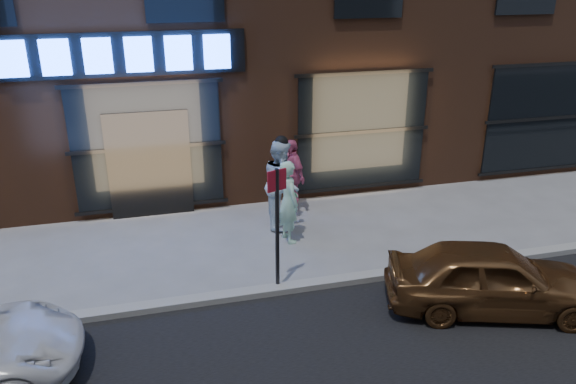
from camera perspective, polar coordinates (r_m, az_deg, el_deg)
The scene contains 7 objects.
ground at distance 9.72m, azimuth -12.52°, elevation -11.47°, with size 90.00×90.00×0.00m, color slate.
curb at distance 9.68m, azimuth -12.55°, elevation -11.18°, with size 60.00×0.25×0.12m, color gray.
man_bowtie at distance 11.31m, azimuth 0.04°, elevation -0.97°, with size 0.63×0.41×1.73m, color #A5D9C0.
man_cap at distance 11.95m, azimuth -0.65°, elevation 0.85°, with size 0.94×0.73×1.94m, color white.
passerby at distance 12.81m, azimuth 0.32°, elevation 1.74°, with size 0.99×0.41×1.68m, color #C4507A.
gold_sedan at distance 9.78m, azimuth 20.03°, elevation -8.19°, with size 1.36×3.38×1.15m, color brown.
sign_post at distance 9.35m, azimuth -1.11°, elevation -2.76°, with size 0.35×0.15×2.24m.
Camera 1 is at (-0.00, -8.17, 5.26)m, focal length 35.00 mm.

